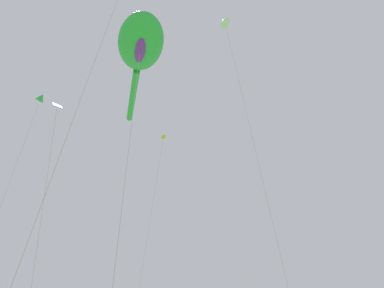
% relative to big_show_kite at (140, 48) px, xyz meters
% --- Properties ---
extents(big_show_kite, '(9.63, 12.13, 20.52)m').
position_rel_big_show_kite_xyz_m(big_show_kite, '(0.00, 0.00, 0.00)').
color(big_show_kite, green).
rests_on(big_show_kite, ground).
extents(small_kite_tiny_distant, '(1.83, 1.37, 13.54)m').
position_rel_big_show_kite_xyz_m(small_kite_tiny_distant, '(-4.02, 2.43, -7.69)').
color(small_kite_tiny_distant, blue).
rests_on(small_kite_tiny_distant, ground).
extents(small_kite_triangle_green, '(4.45, 1.48, 19.83)m').
position_rel_big_show_kite_xyz_m(small_kite_triangle_green, '(2.14, -6.42, -0.37)').
color(small_kite_triangle_green, white).
rests_on(small_kite_triangle_green, ground).
extents(small_kite_stunt_black, '(2.79, 2.95, 18.78)m').
position_rel_big_show_kite_xyz_m(small_kite_stunt_black, '(-2.35, 9.91, -1.47)').
color(small_kite_stunt_black, green).
rests_on(small_kite_stunt_black, ground).
extents(small_kite_bird_shape, '(1.41, 1.60, 15.75)m').
position_rel_big_show_kite_xyz_m(small_kite_bird_shape, '(5.97, 3.15, -4.74)').
color(small_kite_bird_shape, yellow).
rests_on(small_kite_bird_shape, ground).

